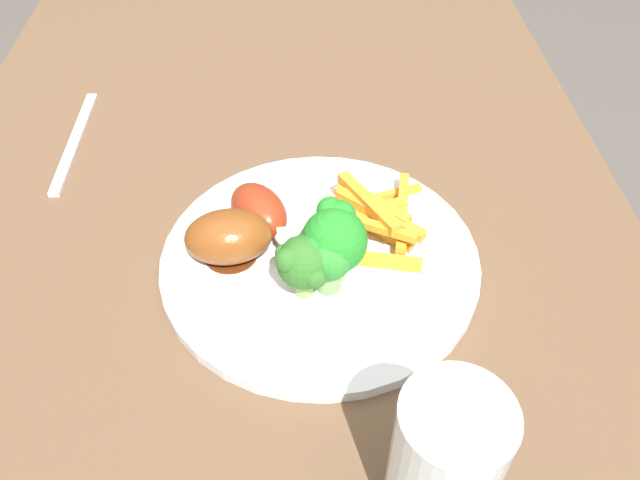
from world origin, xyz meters
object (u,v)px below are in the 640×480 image
(chicken_drumstick_near, at_px, (233,237))
(water_glass, at_px, (443,466))
(broccoli_floret_middle, at_px, (333,238))
(broccoli_floret_back, at_px, (327,256))
(broccoli_floret_front, at_px, (303,261))
(chicken_drumstick_far, at_px, (261,214))
(dinner_plate, at_px, (320,260))
(fork, at_px, (75,141))
(dining_table, at_px, (278,307))
(carrot_fries_pile, at_px, (376,218))

(chicken_drumstick_near, xyz_separation_m, water_glass, (0.24, 0.14, 0.03))
(broccoli_floret_middle, height_order, broccoli_floret_back, broccoli_floret_middle)
(broccoli_floret_front, bearing_deg, chicken_drumstick_far, -154.62)
(chicken_drumstick_near, bearing_deg, water_glass, 31.62)
(dinner_plate, bearing_deg, fork, -126.31)
(broccoli_floret_back, height_order, chicken_drumstick_near, broccoli_floret_back)
(dining_table, xyz_separation_m, broccoli_floret_back, (0.07, 0.05, 0.16))
(dining_table, height_order, dinner_plate, dinner_plate)
(carrot_fries_pile, distance_m, chicken_drumstick_near, 0.14)
(dining_table, relative_size, broccoli_floret_front, 18.91)
(broccoli_floret_middle, distance_m, chicken_drumstick_near, 0.10)
(broccoli_floret_middle, distance_m, chicken_drumstick_far, 0.09)
(dining_table, distance_m, broccoli_floret_back, 0.18)
(broccoli_floret_middle, height_order, water_glass, water_glass)
(fork, bearing_deg, dinner_plate, -126.12)
(chicken_drumstick_near, bearing_deg, broccoli_floret_back, 63.48)
(water_glass, bearing_deg, carrot_fries_pile, -177.50)
(water_glass, bearing_deg, broccoli_floret_middle, -164.99)
(broccoli_floret_back, bearing_deg, dinner_plate, -173.17)
(broccoli_floret_back, height_order, chicken_drumstick_far, broccoli_floret_back)
(broccoli_floret_middle, relative_size, chicken_drumstick_far, 0.64)
(chicken_drumstick_near, height_order, chicken_drumstick_far, chicken_drumstick_near)
(chicken_drumstick_far, bearing_deg, broccoli_floret_back, 38.27)
(dinner_plate, relative_size, chicken_drumstick_near, 2.32)
(chicken_drumstick_near, distance_m, chicken_drumstick_far, 0.04)
(chicken_drumstick_near, bearing_deg, broccoli_floret_middle, 72.51)
(chicken_drumstick_far, height_order, water_glass, water_glass)
(chicken_drumstick_far, bearing_deg, dining_table, 77.91)
(carrot_fries_pile, bearing_deg, fork, -117.55)
(chicken_drumstick_near, bearing_deg, carrot_fries_pile, 100.58)
(dining_table, xyz_separation_m, chicken_drumstick_far, (-0.00, -0.01, 0.14))
(broccoli_floret_front, distance_m, water_glass, 0.21)
(broccoli_floret_front, bearing_deg, carrot_fries_pile, 135.84)
(chicken_drumstick_far, distance_m, water_glass, 0.29)
(broccoli_floret_middle, xyz_separation_m, chicken_drumstick_near, (-0.03, -0.09, -0.02))
(dinner_plate, bearing_deg, chicken_drumstick_far, -124.49)
(dining_table, xyz_separation_m, broccoli_floret_front, (0.08, 0.03, 0.16))
(broccoli_floret_middle, xyz_separation_m, chicken_drumstick_far, (-0.06, -0.06, -0.03))
(chicken_drumstick_far, xyz_separation_m, water_glass, (0.27, 0.12, 0.03))
(fork, bearing_deg, chicken_drumstick_far, -126.55)
(carrot_fries_pile, relative_size, water_glass, 0.94)
(dinner_plate, distance_m, carrot_fries_pile, 0.07)
(broccoli_floret_middle, bearing_deg, dining_table, -136.59)
(fork, relative_size, water_glass, 1.47)
(chicken_drumstick_near, distance_m, water_glass, 0.28)
(fork, distance_m, water_glass, 0.55)
(broccoli_floret_front, xyz_separation_m, chicken_drumstick_near, (-0.05, -0.06, -0.02))
(fork, height_order, water_glass, water_glass)
(carrot_fries_pile, bearing_deg, water_glass, 2.50)
(broccoli_floret_front, bearing_deg, water_glass, 23.55)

